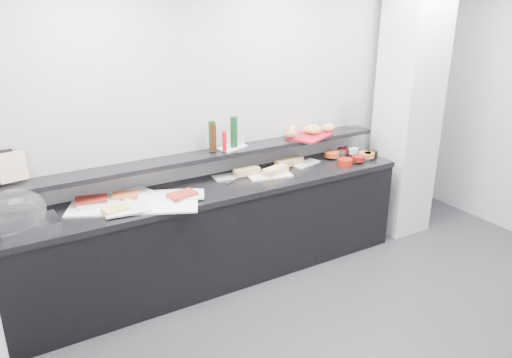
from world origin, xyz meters
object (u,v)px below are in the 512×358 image
cloche_base (29,224)px  framed_print (1,168)px  carafe (351,114)px  bread_tray (310,136)px  condiment_tray (231,147)px  sandwich_plate_mid (270,176)px

cloche_base → framed_print: framed_print is taller
carafe → bread_tray: bearing=-173.6°
condiment_tray → carafe: carafe is taller
framed_print → condiment_tray: size_ratio=0.98×
sandwich_plate_mid → bread_tray: bearing=27.7°
sandwich_plate_mid → bread_tray: (0.56, 0.17, 0.25)m
cloche_base → sandwich_plate_mid: bearing=-1.9°
framed_print → condiment_tray: 1.87m
cloche_base → condiment_tray: size_ratio=1.49×
sandwich_plate_mid → framed_print: 2.18m
framed_print → condiment_tray: framed_print is taller
framed_print → condiment_tray: (1.87, -0.03, -0.12)m
cloche_base → framed_print: size_ratio=1.52×
condiment_tray → sandwich_plate_mid: bearing=-62.3°
cloche_base → condiment_tray: condiment_tray is taller
cloche_base → framed_print: 0.46m
bread_tray → framed_print: bearing=154.2°
condiment_tray → bread_tray: bread_tray is taller
condiment_tray → bread_tray: size_ratio=0.62×
framed_print → carafe: carafe is taller
framed_print → bread_tray: bearing=-2.1°
cloche_base → sandwich_plate_mid: size_ratio=1.00×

